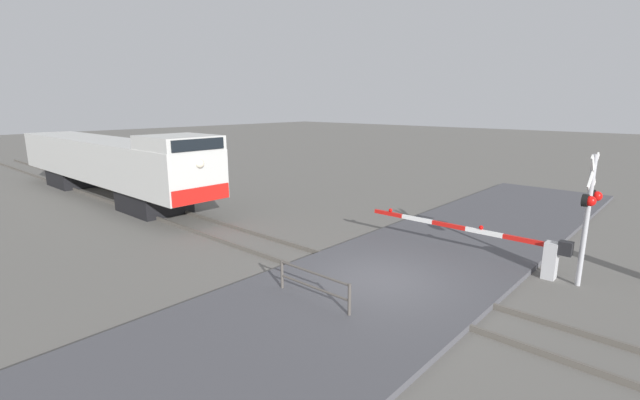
{
  "coord_description": "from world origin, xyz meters",
  "views": [
    {
      "loc": [
        -9.71,
        -6.39,
        5.09
      ],
      "look_at": [
        1.14,
        3.35,
        1.81
      ],
      "focal_mm": 24.28,
      "sensor_mm": 36.0,
      "label": 1
    }
  ],
  "objects_px": {
    "locomotive": "(109,162)",
    "guard_railing": "(313,284)",
    "crossing_signal": "(589,206)",
    "crossing_gate": "(515,246)"
  },
  "relations": [
    {
      "from": "locomotive",
      "to": "crossing_gate",
      "type": "relative_size",
      "value": 2.73
    },
    {
      "from": "crossing_signal",
      "to": "crossing_gate",
      "type": "height_order",
      "value": "crossing_signal"
    },
    {
      "from": "crossing_gate",
      "to": "guard_railing",
      "type": "height_order",
      "value": "crossing_gate"
    },
    {
      "from": "locomotive",
      "to": "crossing_gate",
      "type": "distance_m",
      "value": 20.54
    },
    {
      "from": "locomotive",
      "to": "guard_railing",
      "type": "xyz_separation_m",
      "value": [
        -2.22,
        -17.2,
        -1.35
      ]
    },
    {
      "from": "crossing_signal",
      "to": "crossing_gate",
      "type": "xyz_separation_m",
      "value": [
        -0.02,
        1.8,
        -1.54
      ]
    },
    {
      "from": "locomotive",
      "to": "crossing_gate",
      "type": "xyz_separation_m",
      "value": [
        3.77,
        -20.15,
        -1.18
      ]
    },
    {
      "from": "locomotive",
      "to": "crossing_gate",
      "type": "height_order",
      "value": "locomotive"
    },
    {
      "from": "locomotive",
      "to": "crossing_signal",
      "type": "distance_m",
      "value": 22.28
    },
    {
      "from": "guard_railing",
      "to": "crossing_signal",
      "type": "bearing_deg",
      "value": -38.35
    }
  ]
}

